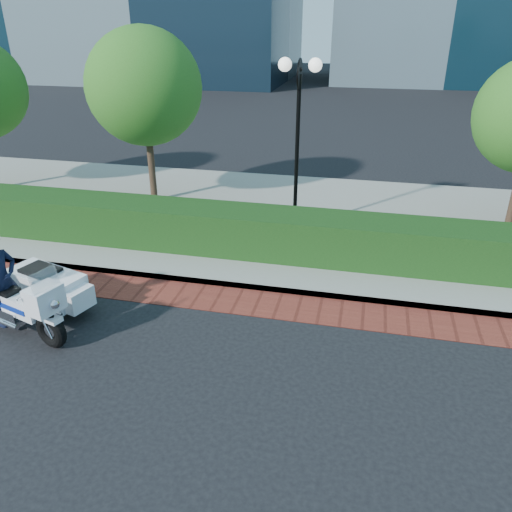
# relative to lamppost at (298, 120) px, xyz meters

# --- Properties ---
(ground) EXTENTS (120.00, 120.00, 0.00)m
(ground) POSITION_rel_lamppost_xyz_m (-1.00, -5.20, -2.96)
(ground) COLOR black
(ground) RESTS_ON ground
(brick_strip) EXTENTS (60.00, 1.00, 0.01)m
(brick_strip) POSITION_rel_lamppost_xyz_m (-1.00, -3.70, -2.95)
(brick_strip) COLOR maroon
(brick_strip) RESTS_ON ground
(sidewalk) EXTENTS (60.00, 8.00, 0.15)m
(sidewalk) POSITION_rel_lamppost_xyz_m (-1.00, 0.80, -2.88)
(sidewalk) COLOR gray
(sidewalk) RESTS_ON ground
(hedge_main) EXTENTS (18.00, 1.20, 1.00)m
(hedge_main) POSITION_rel_lamppost_xyz_m (-1.00, -1.60, -2.31)
(hedge_main) COLOR black
(hedge_main) RESTS_ON sidewalk
(lamppost) EXTENTS (1.02, 0.70, 4.21)m
(lamppost) POSITION_rel_lamppost_xyz_m (0.00, 0.00, 0.00)
(lamppost) COLOR black
(lamppost) RESTS_ON sidewalk
(tree_b) EXTENTS (3.20, 3.20, 4.89)m
(tree_b) POSITION_rel_lamppost_xyz_m (-4.50, 1.30, 0.48)
(tree_b) COLOR #332319
(tree_b) RESTS_ON sidewalk
(police_motorcycle) EXTENTS (2.42, 2.10, 2.00)m
(police_motorcycle) POSITION_rel_lamppost_xyz_m (-4.15, -5.26, -2.27)
(police_motorcycle) COLOR black
(police_motorcycle) RESTS_ON ground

